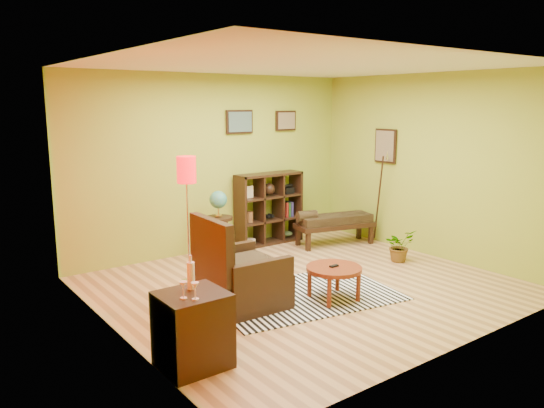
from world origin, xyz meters
TOP-DOWN VIEW (x-y plane):
  - ground at (0.00, 0.00)m, footprint 5.00×5.00m
  - room_shell at (-0.09, 0.01)m, footprint 5.04×4.54m
  - zebra_rug at (-0.25, -0.25)m, footprint 2.47×1.83m
  - coffee_table at (-0.04, -0.57)m, footprint 0.67×0.67m
  - armchair at (-1.09, -0.06)m, footprint 0.94×0.95m
  - side_cabinet at (-2.20, -1.03)m, footprint 0.59×0.53m
  - floor_lamp at (-1.16, 1.00)m, footprint 0.25×0.25m
  - globe_table at (-0.24, 1.78)m, footprint 0.43×0.43m
  - cube_shelf at (0.91, 2.03)m, footprint 1.20×0.35m
  - bench at (1.69, 1.30)m, footprint 1.42×0.79m
  - potted_plant at (1.84, 0.00)m, footprint 0.47×0.51m

SIDE VIEW (x-z plane):
  - ground at x=0.00m, z-range 0.00..0.00m
  - zebra_rug at x=-0.25m, z-range 0.00..0.01m
  - potted_plant at x=1.84m, z-range 0.00..0.38m
  - armchair at x=-1.09m, z-range -0.22..0.88m
  - side_cabinet at x=-2.20m, z-range -0.15..0.85m
  - coffee_table at x=-0.04m, z-range 0.14..0.57m
  - bench at x=1.69m, z-range 0.09..0.71m
  - cube_shelf at x=0.91m, z-range 0.00..1.20m
  - globe_table at x=-0.24m, z-range 0.27..1.31m
  - floor_lamp at x=-1.16m, z-range 0.52..2.21m
  - room_shell at x=-0.09m, z-range 0.39..3.21m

